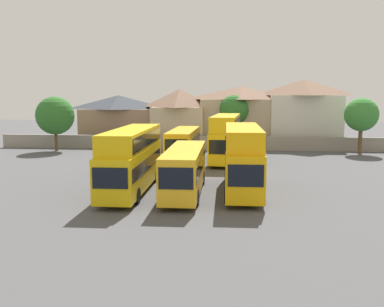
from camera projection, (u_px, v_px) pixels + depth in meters
The scene contains 14 objects.
ground at pixel (204, 158), 50.03m from camera, with size 140.00×140.00×0.00m, color #4C4C4F.
depot_boundary_wall at pixel (208, 143), 56.95m from camera, with size 56.00×0.50×1.80m, color gray.
bus_1 at pixel (132, 156), 32.44m from camera, with size 2.71×12.07×4.69m.
bus_2 at pixel (185, 168), 31.69m from camera, with size 2.60×11.09×3.34m.
bus_3 at pixel (243, 156), 31.95m from camera, with size 2.73×10.65×4.88m.
bus_4 at pixel (184, 143), 46.75m from camera, with size 2.76×10.79×3.48m.
bus_5 at pixel (226, 136), 46.41m from camera, with size 3.29×10.42×5.02m.
house_terrace_left at pixel (119, 119), 63.84m from camera, with size 10.93×6.43×7.08m.
house_terrace_centre at pixel (180, 117), 62.23m from camera, with size 7.53×8.28×7.96m.
house_terrace_right at pixel (240, 115), 61.75m from camera, with size 11.44×7.24×8.35m.
house_terrace_far_right at pixel (303, 112), 60.86m from camera, with size 10.02×7.80×9.31m.
tree_left_of_lot at pixel (361, 115), 52.73m from camera, with size 4.06×4.06×6.82m.
tree_behind_wall at pixel (55, 116), 55.27m from camera, with size 4.86×4.86×6.98m.
tree_right_of_lot at pixel (234, 110), 58.53m from camera, with size 3.99×3.99×7.16m.
Camera 1 is at (3.20, -31.42, 7.26)m, focal length 40.64 mm.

